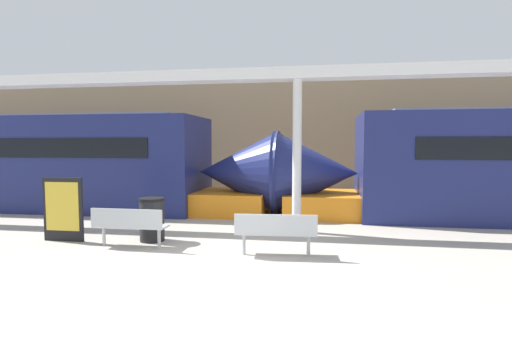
{
  "coord_description": "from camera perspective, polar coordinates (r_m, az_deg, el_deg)",
  "views": [
    {
      "loc": [
        1.77,
        -6.65,
        2.17
      ],
      "look_at": [
        0.15,
        3.22,
        1.4
      ],
      "focal_mm": 28.0,
      "sensor_mm": 36.0,
      "label": 1
    }
  ],
  "objects": [
    {
      "name": "bench_far",
      "position": [
        8.9,
        -17.68,
        -6.5
      ],
      "size": [
        1.59,
        0.46,
        0.85
      ],
      "rotation": [
        0.0,
        0.0,
        -0.01
      ],
      "color": "#ADB2B7",
      "rests_on": "ground_plane"
    },
    {
      "name": "ground_plane",
      "position": [
        7.22,
        -5.47,
        -13.12
      ],
      "size": [
        60.0,
        60.0,
        0.0
      ],
      "primitive_type": "plane",
      "color": "#A8A093"
    },
    {
      "name": "train_right",
      "position": [
        16.14,
        -29.81,
        1.5
      ],
      "size": [
        17.55,
        2.93,
        3.2
      ],
      "color": "navy",
      "rests_on": "ground_plane"
    },
    {
      "name": "support_column_near",
      "position": [
        9.96,
        5.87,
        2.74
      ],
      "size": [
        0.23,
        0.23,
        3.77
      ],
      "primitive_type": "cylinder",
      "color": "silver",
      "rests_on": "ground_plane"
    },
    {
      "name": "canopy_beam",
      "position": [
        10.11,
        5.96,
        14.3
      ],
      "size": [
        28.0,
        0.6,
        0.28
      ],
      "primitive_type": "cube",
      "color": "silver",
      "rests_on": "support_column_near"
    },
    {
      "name": "trash_bin",
      "position": [
        9.4,
        -14.64,
        -6.01
      ],
      "size": [
        0.58,
        0.58,
        0.98
      ],
      "color": "black",
      "rests_on": "ground_plane"
    },
    {
      "name": "bench_near",
      "position": [
        7.85,
        2.85,
        -7.75
      ],
      "size": [
        1.62,
        0.55,
        0.85
      ],
      "rotation": [
        0.0,
        0.0,
        0.07
      ],
      "color": "#ADB2B7",
      "rests_on": "ground_plane"
    },
    {
      "name": "poster_board",
      "position": [
        10.04,
        -25.85,
        -4.27
      ],
      "size": [
        0.96,
        0.07,
        1.45
      ],
      "color": "black",
      "rests_on": "ground_plane"
    },
    {
      "name": "station_wall",
      "position": [
        17.2,
        3.4,
        5.49
      ],
      "size": [
        56.0,
        0.2,
        5.0
      ],
      "primitive_type": "cube",
      "color": "#9E8460",
      "rests_on": "ground_plane"
    }
  ]
}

